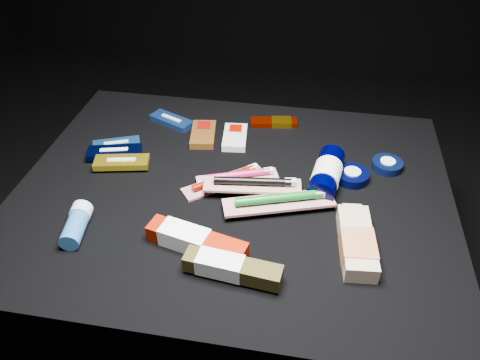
% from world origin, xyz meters
% --- Properties ---
extents(ground, '(3.00, 3.00, 0.00)m').
position_xyz_m(ground, '(0.00, 0.00, 0.00)').
color(ground, black).
rests_on(ground, ground).
extents(cloth_table, '(0.98, 0.78, 0.40)m').
position_xyz_m(cloth_table, '(0.00, 0.00, 0.20)').
color(cloth_table, black).
rests_on(cloth_table, ground).
extents(luna_bar_0, '(0.13, 0.09, 0.02)m').
position_xyz_m(luna_bar_0, '(-0.22, 0.25, 0.41)').
color(luna_bar_0, '#1E469A').
rests_on(luna_bar_0, cloth_table).
extents(luna_bar_1, '(0.12, 0.08, 0.02)m').
position_xyz_m(luna_bar_1, '(-0.32, 0.11, 0.41)').
color(luna_bar_1, '#225E9E').
rests_on(luna_bar_1, cloth_table).
extents(luna_bar_2, '(0.14, 0.08, 0.02)m').
position_xyz_m(luna_bar_2, '(-0.31, 0.07, 0.41)').
color(luna_bar_2, black).
rests_on(luna_bar_2, cloth_table).
extents(luna_bar_3, '(0.14, 0.07, 0.02)m').
position_xyz_m(luna_bar_3, '(-0.28, 0.03, 0.42)').
color(luna_bar_3, '#B29918').
rests_on(luna_bar_3, cloth_table).
extents(clif_bar_0, '(0.08, 0.12, 0.02)m').
position_xyz_m(clif_bar_0, '(-0.12, 0.20, 0.41)').
color(clif_bar_0, '#4C290F').
rests_on(clif_bar_0, cloth_table).
extents(clif_bar_1, '(0.07, 0.12, 0.02)m').
position_xyz_m(clif_bar_1, '(-0.03, 0.20, 0.41)').
color(clif_bar_1, beige).
rests_on(clif_bar_1, cloth_table).
extents(power_bar, '(0.13, 0.06, 0.02)m').
position_xyz_m(power_bar, '(0.07, 0.29, 0.41)').
color(power_bar, '#700F00').
rests_on(power_bar, cloth_table).
extents(lotion_bottle, '(0.08, 0.20, 0.06)m').
position_xyz_m(lotion_bottle, '(0.21, 0.05, 0.43)').
color(lotion_bottle, black).
rests_on(lotion_bottle, cloth_table).
extents(cream_tin_upper, '(0.07, 0.07, 0.02)m').
position_xyz_m(cream_tin_upper, '(0.35, 0.14, 0.41)').
color(cream_tin_upper, black).
rests_on(cream_tin_upper, cloth_table).
extents(cream_tin_lower, '(0.08, 0.08, 0.02)m').
position_xyz_m(cream_tin_lower, '(0.27, 0.08, 0.41)').
color(cream_tin_lower, black).
rests_on(cream_tin_lower, cloth_table).
extents(bodywash_bottle, '(0.08, 0.19, 0.04)m').
position_xyz_m(bodywash_bottle, '(0.27, -0.14, 0.42)').
color(bodywash_bottle, '#C6A98A').
rests_on(bodywash_bottle, cloth_table).
extents(deodorant_stick, '(0.06, 0.11, 0.04)m').
position_xyz_m(deodorant_stick, '(-0.29, -0.19, 0.42)').
color(deodorant_stick, '#26578D').
rests_on(deodorant_stick, cloth_table).
extents(toothbrush_pack_0, '(0.18, 0.16, 0.02)m').
position_xyz_m(toothbrush_pack_0, '(-0.02, 0.02, 0.41)').
color(toothbrush_pack_0, '#B4ADA8').
rests_on(toothbrush_pack_0, cloth_table).
extents(toothbrush_pack_1, '(0.19, 0.11, 0.02)m').
position_xyz_m(toothbrush_pack_1, '(0.01, 0.03, 0.41)').
color(toothbrush_pack_1, silver).
rests_on(toothbrush_pack_1, cloth_table).
extents(toothbrush_pack_2, '(0.24, 0.13, 0.03)m').
position_xyz_m(toothbrush_pack_2, '(0.11, -0.05, 0.42)').
color(toothbrush_pack_2, silver).
rests_on(toothbrush_pack_2, cloth_table).
extents(toothbrush_pack_3, '(0.22, 0.08, 0.02)m').
position_xyz_m(toothbrush_pack_3, '(0.05, -0.01, 0.43)').
color(toothbrush_pack_3, beige).
rests_on(toothbrush_pack_3, cloth_table).
extents(toothpaste_carton_red, '(0.21, 0.09, 0.04)m').
position_xyz_m(toothpaste_carton_red, '(-0.04, -0.19, 0.42)').
color(toothpaste_carton_red, '#871300').
rests_on(toothpaste_carton_red, cloth_table).
extents(toothpaste_carton_green, '(0.19, 0.06, 0.04)m').
position_xyz_m(toothpaste_carton_green, '(0.04, -0.25, 0.42)').
color(toothpaste_carton_green, '#342C0E').
rests_on(toothpaste_carton_green, cloth_table).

